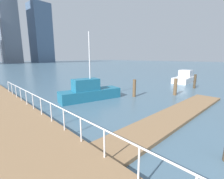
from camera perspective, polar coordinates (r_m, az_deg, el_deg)
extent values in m
plane|color=slate|center=(19.26, -23.43, -0.95)|extent=(300.00, 300.00, 0.00)
cube|color=#93704C|center=(11.42, 21.99, -8.57)|extent=(14.04, 2.00, 0.18)
cylinder|color=white|center=(4.94, 9.66, -25.02)|extent=(0.06, 0.06, 1.05)
cylinder|color=white|center=(5.77, -2.79, -18.96)|extent=(0.06, 0.06, 1.05)
cylinder|color=white|center=(6.83, -11.17, -14.10)|extent=(0.06, 0.06, 1.05)
cylinder|color=white|center=(8.01, -16.97, -10.43)|extent=(0.06, 0.06, 1.05)
cylinder|color=white|center=(9.28, -21.14, -7.66)|extent=(0.06, 0.06, 1.05)
cylinder|color=white|center=(10.60, -24.25, -5.54)|extent=(0.06, 0.06, 1.05)
cylinder|color=white|center=(11.95, -26.65, -3.89)|extent=(0.06, 0.06, 1.05)
cylinder|color=white|center=(13.33, -28.55, -2.57)|extent=(0.06, 0.06, 1.05)
cylinder|color=white|center=(14.73, -30.09, -1.50)|extent=(0.06, 0.06, 1.05)
cylinder|color=white|center=(16.14, -31.36, -0.61)|extent=(0.06, 0.06, 1.05)
cylinder|color=white|center=(17.56, -32.43, 0.14)|extent=(0.06, 0.06, 1.05)
cylinder|color=white|center=(18.99, -33.33, 0.77)|extent=(0.06, 0.06, 1.05)
cylinder|color=white|center=(6.62, -11.35, -10.00)|extent=(0.06, 26.47, 0.06)
cylinder|color=brown|center=(15.71, 8.06, 0.48)|extent=(0.32, 0.32, 1.73)
cylinder|color=brown|center=(17.47, 21.91, 0.86)|extent=(0.35, 0.35, 1.73)
cylinder|color=#473826|center=(22.46, 27.74, 2.62)|extent=(0.30, 0.30, 1.75)
cube|color=#1E6B8C|center=(14.75, -7.75, -1.81)|extent=(5.85, 2.70, 0.94)
cube|color=#1E6B8C|center=(14.37, -9.48, 1.78)|extent=(2.52, 1.72, 1.02)
cylinder|color=silver|center=(14.36, -8.08, 9.98)|extent=(0.12, 0.12, 5.09)
cube|color=white|center=(26.91, 24.66, 3.22)|extent=(5.05, 2.39, 0.88)
cube|color=white|center=(27.21, 25.12, 5.30)|extent=(1.87, 1.78, 1.05)
cube|color=slate|center=(132.32, -33.12, 17.43)|extent=(11.14, 11.09, 42.96)
cube|color=slate|center=(136.33, -24.32, 17.86)|extent=(14.04, 14.45, 42.20)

